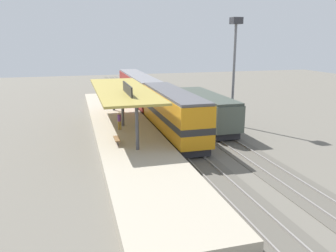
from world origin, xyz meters
The scene contains 11 objects.
ground_plane centered at (2.00, 0.00, 0.00)m, with size 120.00×120.00×0.00m, color #666056.
track_near centered at (0.00, 0.00, 0.03)m, with size 3.20×110.00×0.16m.
track_far centered at (4.60, 0.00, 0.03)m, with size 3.20×110.00×0.16m.
platform centered at (-4.60, 0.00, 0.45)m, with size 6.00×44.00×0.90m, color #A89E89.
station_canopy centered at (-4.60, -0.09, 4.53)m, with size 5.20×18.00×4.70m.
platform_bench centered at (-6.00, -6.09, 1.34)m, with size 0.44×1.70×0.50m.
locomotive centered at (0.00, -2.32, 2.41)m, with size 2.93×14.43×4.44m.
passenger_carriage_single centered at (0.00, 15.68, 2.31)m, with size 2.90×20.00×4.24m.
freight_car centered at (4.60, 0.18, 1.97)m, with size 2.80×12.00×3.54m.
light_mast centered at (7.80, 0.57, 8.40)m, with size 1.10×1.10×11.70m.
person_waiting centered at (-5.16, -1.48, 1.85)m, with size 0.34×0.34×1.71m.
Camera 1 is at (-9.15, -33.44, 9.48)m, focal length 36.15 mm.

